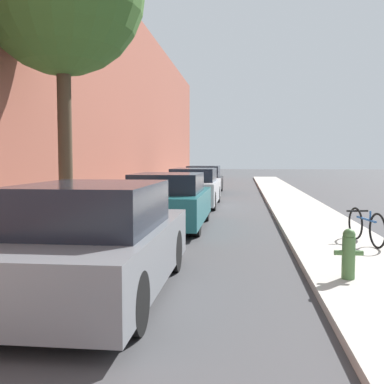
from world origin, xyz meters
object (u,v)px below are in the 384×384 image
at_px(parked_car_grey, 96,243).
at_px(bicycle, 366,226).
at_px(parked_car_silver, 195,188).
at_px(parked_car_teal, 169,201).
at_px(parked_car_black, 204,180).
at_px(fire_hydrant, 349,253).

height_order(parked_car_grey, bicycle, parked_car_grey).
relative_size(parked_car_silver, bicycle, 2.92).
xyz_separation_m(parked_car_teal, bicycle, (4.27, -2.39, -0.22)).
bearing_deg(bicycle, parked_car_black, 97.17).
bearing_deg(parked_car_grey, parked_car_teal, 90.07).
distance_m(fire_hydrant, bicycle, 2.86).
bearing_deg(parked_car_silver, bicycle, -61.68).
distance_m(parked_car_black, fire_hydrant, 17.12).
xyz_separation_m(parked_car_grey, parked_car_black, (-0.09, 17.51, -0.03)).
bearing_deg(parked_car_black, parked_car_teal, -89.60).
relative_size(parked_car_silver, fire_hydrant, 6.71).
distance_m(parked_car_teal, parked_car_silver, 5.34).
distance_m(parked_car_silver, parked_car_black, 6.34).
bearing_deg(bicycle, fire_hydrant, -118.96).
height_order(fire_hydrant, bicycle, fire_hydrant).
bearing_deg(bicycle, parked_car_grey, -151.08).
bearing_deg(parked_car_teal, fire_hydrant, -56.79).
xyz_separation_m(parked_car_teal, parked_car_silver, (0.10, 5.34, 0.00)).
bearing_deg(fire_hydrant, parked_car_teal, 123.21).
distance_m(parked_car_teal, bicycle, 4.90).
relative_size(fire_hydrant, bicycle, 0.44).
height_order(parked_car_grey, parked_car_teal, parked_car_grey).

